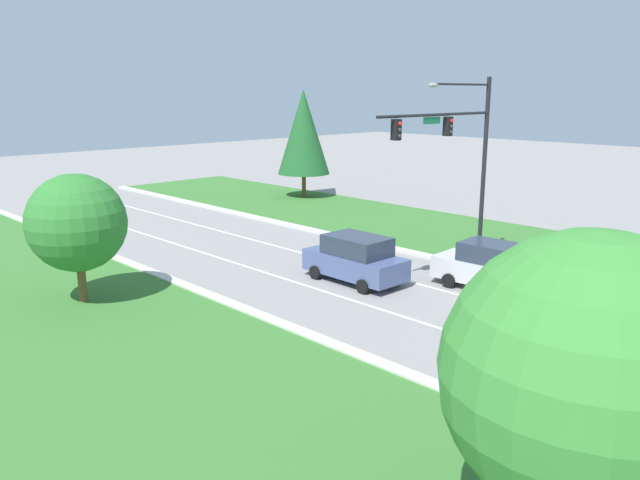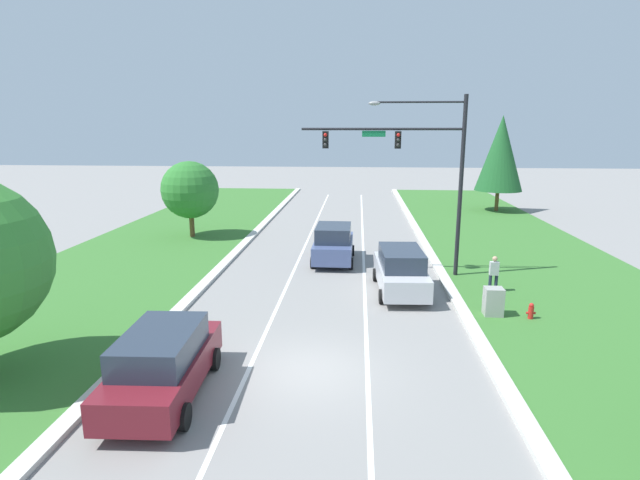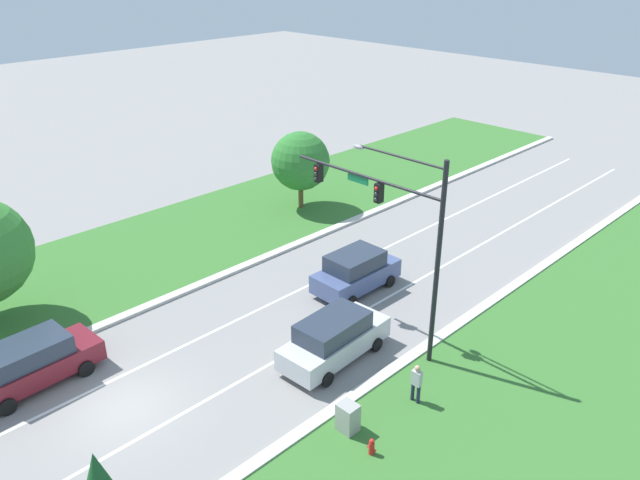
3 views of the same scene
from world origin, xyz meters
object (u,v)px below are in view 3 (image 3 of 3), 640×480
object	(u,v)px
fire_hydrant	(372,447)
oak_near_left_tree	(300,161)
slate_blue_suv	(356,271)
pedestrian	(416,382)
burgundy_suv	(32,362)
traffic_signal_mast	(396,220)
utility_cabinet	(348,418)
silver_suv	(334,338)

from	to	relation	value
fire_hydrant	oak_near_left_tree	xyz separation A→B (m)	(-17.61, 13.39, 2.85)
slate_blue_suv	pedestrian	world-z (taller)	slate_blue_suv
oak_near_left_tree	burgundy_suv	bearing A→B (deg)	-73.64
traffic_signal_mast	utility_cabinet	xyz separation A→B (m)	(2.50, -5.39, -5.14)
fire_hydrant	slate_blue_suv	bearing A→B (deg)	134.82
silver_suv	burgundy_suv	world-z (taller)	silver_suv
slate_blue_suv	silver_suv	bearing A→B (deg)	-56.14
silver_suv	burgundy_suv	size ratio (longest dim) A/B	1.02
traffic_signal_mast	burgundy_suv	xyz separation A→B (m)	(-7.96, -12.05, -4.74)
silver_suv	oak_near_left_tree	xyz separation A→B (m)	(-12.93, 10.34, 2.19)
slate_blue_suv	fire_hydrant	bearing A→B (deg)	-44.68
slate_blue_suv	utility_cabinet	xyz separation A→B (m)	(6.56, -7.68, -0.43)
pedestrian	fire_hydrant	distance (m)	3.30
traffic_signal_mast	slate_blue_suv	size ratio (longest dim) A/B	1.90
silver_suv	fire_hydrant	distance (m)	5.63
utility_cabinet	silver_suv	bearing A→B (deg)	140.21
burgundy_suv	fire_hydrant	bearing A→B (deg)	26.14
fire_hydrant	oak_near_left_tree	distance (m)	22.31
burgundy_suv	oak_near_left_tree	xyz separation A→B (m)	(-5.81, 19.78, 2.21)
pedestrian	utility_cabinet	bearing A→B (deg)	74.75
burgundy_suv	oak_near_left_tree	size ratio (longest dim) A/B	1.00
silver_suv	fire_hydrant	size ratio (longest dim) A/B	7.38
traffic_signal_mast	burgundy_suv	size ratio (longest dim) A/B	1.71
traffic_signal_mast	burgundy_suv	distance (m)	15.20
traffic_signal_mast	silver_suv	xyz separation A→B (m)	(-0.84, -2.61, -4.73)
fire_hydrant	silver_suv	bearing A→B (deg)	146.85
utility_cabinet	oak_near_left_tree	distance (m)	21.06
traffic_signal_mast	utility_cabinet	size ratio (longest dim) A/B	7.41
slate_blue_suv	fire_hydrant	distance (m)	11.24
silver_suv	utility_cabinet	size ratio (longest dim) A/B	4.41
fire_hydrant	traffic_signal_mast	bearing A→B (deg)	124.14
silver_suv	pedestrian	size ratio (longest dim) A/B	3.06
traffic_signal_mast	fire_hydrant	bearing A→B (deg)	-55.86
slate_blue_suv	oak_near_left_tree	bearing A→B (deg)	151.23
silver_suv	pedestrian	bearing A→B (deg)	-0.95
utility_cabinet	fire_hydrant	xyz separation A→B (m)	(1.35, -0.28, -0.24)
pedestrian	fire_hydrant	world-z (taller)	pedestrian
slate_blue_suv	pedestrian	bearing A→B (deg)	-32.59
utility_cabinet	oak_near_left_tree	xyz separation A→B (m)	(-16.26, 13.12, 2.61)
utility_cabinet	pedestrian	bearing A→B (deg)	75.63
traffic_signal_mast	fire_hydrant	world-z (taller)	traffic_signal_mast
traffic_signal_mast	fire_hydrant	size ratio (longest dim) A/B	12.40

